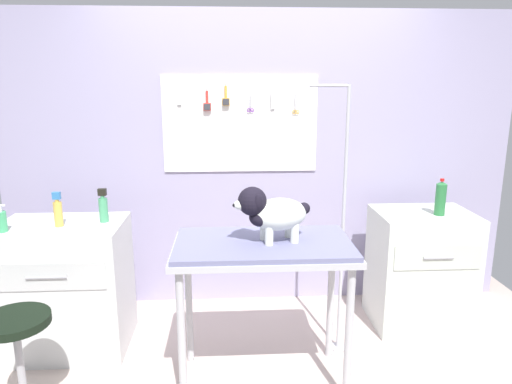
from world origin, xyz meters
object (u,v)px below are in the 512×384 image
at_px(grooming_table, 263,258).
at_px(soda_bottle, 441,198).
at_px(counter_left, 66,287).
at_px(dog, 271,212).
at_px(cabinet_right, 420,269).
at_px(stool, 16,335).
at_px(spray_bottle_short, 103,208).
at_px(grooming_arm, 341,233).

xyz_separation_m(grooming_table, soda_bottle, (1.28, 0.57, 0.19)).
bearing_deg(counter_left, grooming_table, -19.38).
xyz_separation_m(dog, cabinet_right, (1.16, 0.64, -0.63)).
distance_m(counter_left, soda_bottle, 2.63).
xyz_separation_m(grooming_table, stool, (-1.30, -0.25, -0.30)).
distance_m(dog, cabinet_right, 1.47).
relative_size(dog, soda_bottle, 1.70).
bearing_deg(spray_bottle_short, counter_left, -171.70).
height_order(grooming_arm, spray_bottle_short, grooming_arm).
distance_m(cabinet_right, stool, 2.66).
bearing_deg(dog, grooming_arm, 33.31).
distance_m(grooming_table, counter_left, 1.41).
relative_size(counter_left, soda_bottle, 3.35).
distance_m(grooming_arm, counter_left, 1.86).
xyz_separation_m(grooming_arm, cabinet_right, (0.68, 0.32, -0.39)).
distance_m(spray_bottle_short, soda_bottle, 2.29).
height_order(grooming_table, dog, dog).
height_order(dog, soda_bottle, dog).
relative_size(grooming_table, dog, 2.33).
bearing_deg(spray_bottle_short, grooming_table, -26.00).
height_order(spray_bottle_short, soda_bottle, soda_bottle).
distance_m(dog, spray_bottle_short, 1.17).
bearing_deg(grooming_arm, counter_left, 175.56).
relative_size(grooming_arm, counter_left, 2.02).
height_order(grooming_arm, soda_bottle, grooming_arm).
bearing_deg(soda_bottle, counter_left, -177.44).
xyz_separation_m(counter_left, cabinet_right, (2.50, 0.18, -0.01)).
height_order(grooming_arm, counter_left, grooming_arm).
bearing_deg(dog, soda_bottle, 24.88).
bearing_deg(dog, counter_left, 161.03).
distance_m(stool, spray_bottle_short, 0.93).
bearing_deg(cabinet_right, soda_bottle, -41.65).
bearing_deg(cabinet_right, dog, -151.21).
height_order(cabinet_right, spray_bottle_short, spray_bottle_short).
xyz_separation_m(grooming_arm, spray_bottle_short, (-1.54, 0.18, 0.14)).
distance_m(grooming_table, grooming_arm, 0.61).
bearing_deg(cabinet_right, counter_left, -175.86).
xyz_separation_m(stool, soda_bottle, (2.58, 0.82, 0.49)).
height_order(stool, soda_bottle, soda_bottle).
height_order(counter_left, soda_bottle, soda_bottle).
distance_m(grooming_arm, spray_bottle_short, 1.56).
relative_size(grooming_arm, stool, 2.97).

